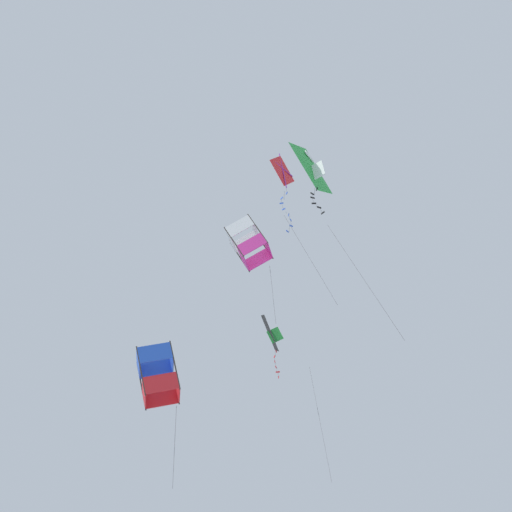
{
  "coord_description": "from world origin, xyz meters",
  "views": [
    {
      "loc": [
        2.09,
        27.93,
        0.5
      ],
      "look_at": [
        1.57,
        -1.59,
        21.09
      ],
      "focal_mm": 59.93,
      "sensor_mm": 36.0,
      "label": 1
    }
  ],
  "objects_px": {
    "kite_delta_upper_right": "(271,334)",
    "kite_box_near_left": "(249,243)",
    "kite_delta_highest": "(313,170)",
    "kite_diamond_near_right": "(283,172)",
    "kite_box_low_drifter": "(158,376)"
  },
  "relations": [
    {
      "from": "kite_box_low_drifter",
      "to": "kite_delta_upper_right",
      "type": "xyz_separation_m",
      "value": [
        -4.4,
        -4.24,
        4.24
      ]
    },
    {
      "from": "kite_delta_highest",
      "to": "kite_diamond_near_right",
      "type": "relative_size",
      "value": 1.01
    },
    {
      "from": "kite_diamond_near_right",
      "to": "kite_box_low_drifter",
      "type": "bearing_deg",
      "value": -37.67
    },
    {
      "from": "kite_delta_upper_right",
      "to": "kite_delta_highest",
      "type": "relative_size",
      "value": 0.94
    },
    {
      "from": "kite_delta_upper_right",
      "to": "kite_box_low_drifter",
      "type": "bearing_deg",
      "value": -35.76
    },
    {
      "from": "kite_delta_upper_right",
      "to": "kite_delta_highest",
      "type": "height_order",
      "value": "kite_delta_highest"
    },
    {
      "from": "kite_delta_highest",
      "to": "kite_diamond_near_right",
      "type": "xyz_separation_m",
      "value": [
        0.81,
        -5.91,
        4.9
      ]
    },
    {
      "from": "kite_box_near_left",
      "to": "kite_box_low_drifter",
      "type": "bearing_deg",
      "value": -42.31
    },
    {
      "from": "kite_box_low_drifter",
      "to": "kite_diamond_near_right",
      "type": "xyz_separation_m",
      "value": [
        -4.93,
        -1.84,
        11.55
      ]
    },
    {
      "from": "kite_delta_upper_right",
      "to": "kite_diamond_near_right",
      "type": "distance_m",
      "value": 7.71
    },
    {
      "from": "kite_delta_upper_right",
      "to": "kite_diamond_near_right",
      "type": "xyz_separation_m",
      "value": [
        -0.52,
        2.4,
        7.31
      ]
    },
    {
      "from": "kite_delta_upper_right",
      "to": "kite_diamond_near_right",
      "type": "bearing_deg",
      "value": 22.6
    },
    {
      "from": "kite_delta_upper_right",
      "to": "kite_box_near_left",
      "type": "xyz_separation_m",
      "value": [
        1.04,
        1.9,
        3.57
      ]
    },
    {
      "from": "kite_delta_upper_right",
      "to": "kite_diamond_near_right",
      "type": "height_order",
      "value": "kite_diamond_near_right"
    },
    {
      "from": "kite_diamond_near_right",
      "to": "kite_delta_upper_right",
      "type": "bearing_deg",
      "value": -135.85
    }
  ]
}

